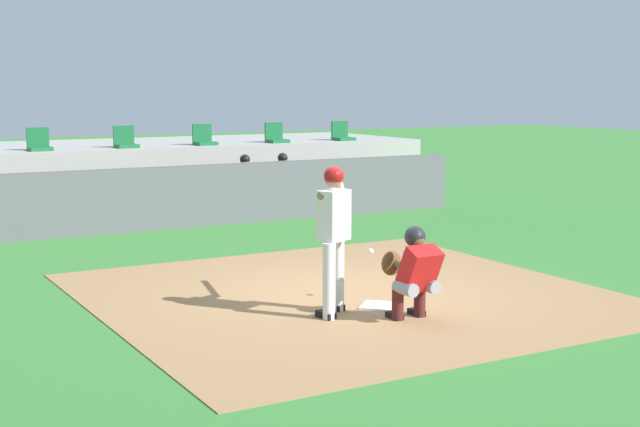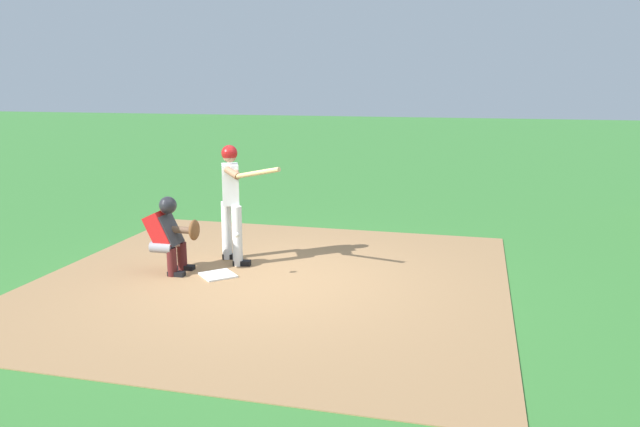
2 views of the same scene
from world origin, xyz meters
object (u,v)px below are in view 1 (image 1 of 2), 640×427
Objects in this scene: stadium_seat_5 at (276,137)px; stadium_seat_4 at (204,139)px; stadium_seat_6 at (342,135)px; dugout_player_0 at (248,184)px; stadium_seat_3 at (125,142)px; catcher_crouched at (413,270)px; dugout_player_1 at (285,182)px; home_plate at (380,306)px; stadium_seat_2 at (39,144)px; batter_at_plate at (334,230)px.

stadium_seat_4 is at bearing 180.00° from stadium_seat_5.
stadium_seat_4 is 3.71m from stadium_seat_6.
dugout_player_0 is 2.71× the size of stadium_seat_3.
dugout_player_1 is (2.92, 8.87, 0.07)m from catcher_crouched.
stadium_seat_2 is (-1.86, 10.18, 1.51)m from home_plate.
stadium_seat_3 reaches higher than batter_at_plate.
dugout_player_0 is at bearing 71.83° from batter_at_plate.
stadium_seat_5 is at bearing 71.14° from catcher_crouched.
home_plate is at bearing -110.05° from stadium_seat_5.
home_plate is 0.31× the size of catcher_crouched.
stadium_seat_2 is 3.71m from stadium_seat_4.
stadium_seat_5 is at bearing 66.71° from batter_at_plate.
stadium_seat_4 reaches higher than dugout_player_1.
stadium_seat_5 is at bearing 0.00° from stadium_seat_2.
batter_at_plate is at bearing -103.96° from stadium_seat_4.
stadium_seat_5 reaches higher than catcher_crouched.
stadium_seat_5 is (3.72, 10.90, 0.93)m from catcher_crouched.
dugout_player_0 is 1.00× the size of dugout_player_1.
home_plate is 0.24× the size of batter_at_plate.
stadium_seat_3 is at bearing 89.95° from catcher_crouched.
dugout_player_1 reaches higher than home_plate.
stadium_seat_4 is at bearing 180.00° from stadium_seat_6.
stadium_seat_3 is (0.01, 10.90, 0.93)m from catcher_crouched.
stadium_seat_3 is 3.71m from stadium_seat_5.
stadium_seat_3 is at bearing 134.55° from dugout_player_0.
dugout_player_1 is 2.71× the size of stadium_seat_2.
dugout_player_1 is (2.91, 8.14, 0.65)m from home_plate.
home_plate is at bearing 89.23° from catcher_crouched.
stadium_seat_4 is (3.71, 0.00, 0.00)m from stadium_seat_2.
catcher_crouched is at bearing -90.05° from stadium_seat_3.
stadium_seat_6 reaches higher than home_plate.
dugout_player_0 is at bearing -27.79° from stadium_seat_2.
stadium_seat_4 is 1.00× the size of stadium_seat_6.
dugout_player_1 is 3.65m from stadium_seat_3.
stadium_seat_5 is (1.71, 2.03, 0.86)m from dugout_player_0.
stadium_seat_2 is 7.43m from stadium_seat_6.
dugout_player_1 is at bearing -111.59° from stadium_seat_5.
stadium_seat_3 is at bearing 86.18° from batter_at_plate.
stadium_seat_5 is 1.00× the size of stadium_seat_6.
stadium_seat_6 is at bearing 61.31° from home_plate.
dugout_player_1 is (3.59, 8.18, -0.36)m from batter_at_plate.
catcher_crouched is at bearing -45.62° from batter_at_plate.
home_plate is at bearing 2.99° from batter_at_plate.
stadium_seat_3 is 1.00× the size of stadium_seat_4.
dugout_player_0 is 4.45m from stadium_seat_2.
stadium_seat_5 is (1.86, 0.00, 0.00)m from stadium_seat_4.
stadium_seat_5 reaches higher than dugout_player_0.
catcher_crouched is at bearing -102.79° from dugout_player_0.
batter_at_plate is at bearing -113.70° from dugout_player_1.
stadium_seat_3 is at bearing 180.00° from stadium_seat_4.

